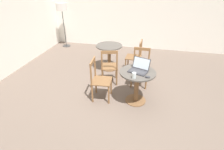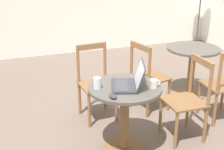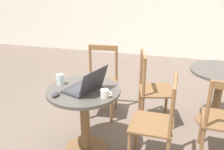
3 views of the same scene
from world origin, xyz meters
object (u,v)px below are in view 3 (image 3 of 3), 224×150
Objects in this scene: chair_mid_left at (153,90)px; cafe_table_mid at (219,85)px; cafe_table_near at (84,107)px; mug at (105,94)px; chair_near_right at (157,124)px; chair_near_back at (101,82)px; laptop at (86,86)px; mouse at (56,94)px; drinking_glass at (60,79)px; chair_mid_front at (224,122)px.

cafe_table_mid is at bearing 14.00° from chair_mid_left.
cafe_table_near is 1.00× the size of cafe_table_mid.
cafe_table_mid is 6.52× the size of mug.
cafe_table_mid is 0.80× the size of chair_near_right.
cafe_table_near is 0.80× the size of chair_near_right.
chair_near_right is at bearing -44.98° from chair_near_back.
mouse is (-0.22, -0.18, -0.03)m from laptop.
drinking_glass is (-1.63, -0.86, 0.25)m from cafe_table_mid.
cafe_table_mid is at bearing 54.79° from chair_near_right.
chair_mid_front is at bearing 4.83° from drinking_glass.
mug is at bearing -24.70° from cafe_table_near.
chair_near_right is 8.19× the size of mug.
cafe_table_mid is 1.54m from mug.
chair_near_right reaches higher than mug.
cafe_table_near is at bearing -129.86° from chair_mid_left.
chair_mid_left is 1.24m from mouse.
cafe_table_mid is at bearing 35.35° from mouse.
chair_mid_front reaches higher than cafe_table_near.
mouse is at bearing -134.40° from cafe_table_near.
mouse is 0.91× the size of mug.
chair_near_back is at bearing 74.50° from drinking_glass.
laptop reaches higher than cafe_table_near.
chair_mid_left is (0.66, -0.05, 0.00)m from chair_near_back.
chair_near_back is at bearing 109.47° from mug.
mug is at bearing -112.83° from chair_mid_left.
chair_mid_left is 9.02× the size of mouse.
chair_near_back and chair_mid_left have the same top height.
drinking_glass is at bearing 105.97° from mouse.
chair_mid_left reaches higher than mouse.
chair_mid_front is (1.33, 0.18, -0.06)m from cafe_table_near.
laptop reaches higher than cafe_table_mid.
chair_mid_left is 1.00× the size of chair_mid_front.
mug is at bearing -70.53° from chair_near_back.
chair_mid_left is (0.60, 0.72, -0.06)m from cafe_table_near.
chair_near_right is 0.64m from chair_mid_front.
laptop is at bearing -83.22° from chair_near_back.
chair_mid_front is 1.60m from mouse.
mouse is at bearing -168.42° from chair_near_right.
cafe_table_mid is 1.13m from chair_near_right.
mouse reaches higher than cafe_table_mid.
drinking_glass is (-1.59, -0.13, 0.32)m from chair_mid_front.
chair_mid_left reaches higher than cafe_table_near.
chair_mid_front is at bearing -92.98° from cafe_table_mid.
drinking_glass is (-0.26, 0.05, 0.25)m from cafe_table_near.
drinking_glass is at bearing -175.17° from chair_mid_front.
drinking_glass is (-0.29, 0.06, 0.01)m from laptop.
chair_mid_front is at bearing -36.37° from chair_mid_left.
chair_near_right is at bearing -162.59° from chair_mid_front.
mouse is at bearing -97.70° from chair_near_back.
cafe_table_mid is 0.79m from chair_mid_left.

